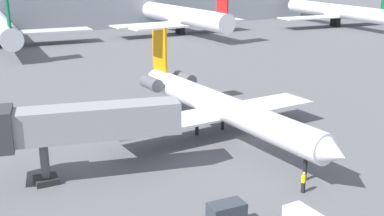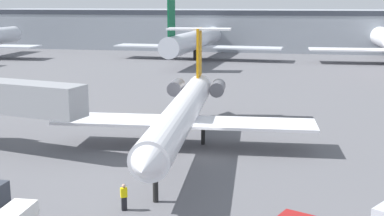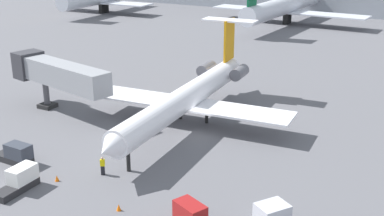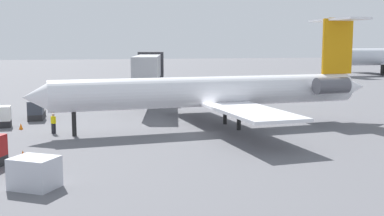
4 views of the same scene
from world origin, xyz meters
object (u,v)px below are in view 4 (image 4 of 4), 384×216
regional_jet (222,90)px  traffic_cone_mid (21,126)px  traffic_cone_near (23,154)px  ground_crew_marshaller (53,123)px  baggage_tug_spare (36,111)px  cargo_container_uld (35,173)px  jet_bridge (149,67)px

regional_jet → traffic_cone_mid: size_ratio=57.87×
traffic_cone_near → ground_crew_marshaller: bearing=169.3°
ground_crew_marshaller → baggage_tug_spare: 8.64m
regional_jet → baggage_tug_spare: (-9.08, -16.38, -2.51)m
baggage_tug_spare → cargo_container_uld: (24.11, 1.50, -0.02)m
ground_crew_marshaller → cargo_container_uld: size_ratio=0.60×
baggage_tug_spare → traffic_cone_mid: 5.84m
regional_jet → baggage_tug_spare: size_ratio=7.87×
jet_bridge → baggage_tug_spare: 14.49m
regional_jet → jet_bridge: bearing=-165.5°
jet_bridge → traffic_cone_mid: (12.27, -13.27, -4.44)m
regional_jet → ground_crew_marshaller: regional_jet is taller
regional_jet → traffic_cone_near: 18.26m
baggage_tug_spare → traffic_cone_mid: (5.74, -0.93, -0.56)m
traffic_cone_mid → jet_bridge: bearing=132.7°
baggage_tug_spare → cargo_container_uld: baggage_tug_spare is taller
cargo_container_uld → jet_bridge: bearing=160.5°
cargo_container_uld → ground_crew_marshaller: bearing=178.5°
cargo_container_uld → traffic_cone_mid: size_ratio=5.14×
baggage_tug_spare → traffic_cone_near: bearing=0.9°
jet_bridge → traffic_cone_near: bearing=-27.1°
baggage_tug_spare → traffic_cone_mid: size_ratio=7.35×
jet_bridge → baggage_tug_spare: bearing=-62.1°
jet_bridge → traffic_cone_near: size_ratio=28.31×
traffic_cone_mid → regional_jet: bearing=79.1°
traffic_cone_near → cargo_container_uld: bearing=10.0°
regional_jet → traffic_cone_near: bearing=-63.5°
ground_crew_marshaller → traffic_cone_near: (8.70, -1.65, -0.58)m
regional_jet → jet_bridge: size_ratio=2.04×
cargo_container_uld → traffic_cone_near: cargo_container_uld is taller
jet_bridge → baggage_tug_spare: size_ratio=3.85×
cargo_container_uld → baggage_tug_spare: bearing=-176.4°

